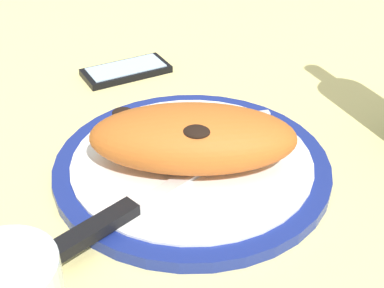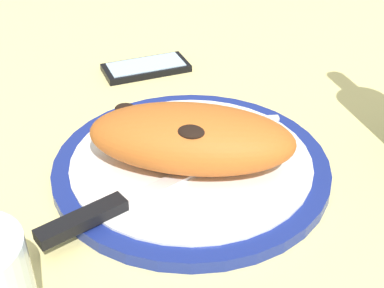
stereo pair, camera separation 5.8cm
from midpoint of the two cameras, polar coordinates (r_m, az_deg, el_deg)
ground_plane at (r=61.25cm, az=-2.72°, el=-4.13°), size 150.00×150.00×3.00cm
plate at (r=59.85cm, az=-2.78°, el=-2.38°), size 31.19×31.19×1.70cm
calzone at (r=56.66cm, az=-3.18°, el=0.56°), size 23.71×13.33×6.75cm
fork at (r=65.55cm, az=-2.18°, el=2.33°), size 16.38×3.32×0.40cm
knife at (r=52.32cm, az=-10.54°, el=-7.37°), size 19.45×15.81×1.20cm
smartphone at (r=82.29cm, az=-9.18°, el=7.81°), size 14.30×10.42×1.16cm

